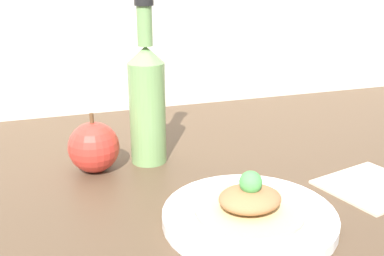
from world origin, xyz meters
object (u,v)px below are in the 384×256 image
(plate, at_px, (249,215))
(plated_food, at_px, (250,201))
(cider_bottle, at_px, (147,101))
(apple, at_px, (94,147))

(plate, height_order, plated_food, plated_food)
(plate, height_order, cider_bottle, cider_bottle)
(plated_food, height_order, cider_bottle, cider_bottle)
(plated_food, xyz_separation_m, cider_bottle, (-0.08, 0.25, 0.08))
(plated_food, distance_m, apple, 0.29)
(plate, distance_m, cider_bottle, 0.28)
(plate, bearing_deg, plated_food, 90.00)
(plate, relative_size, apple, 2.29)
(plated_food, height_order, apple, apple)
(plate, xyz_separation_m, cider_bottle, (-0.08, 0.25, 0.10))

